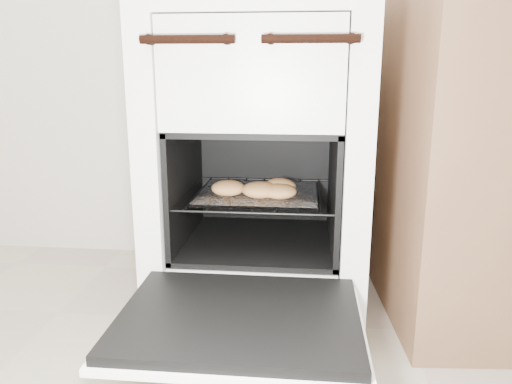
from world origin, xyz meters
The scene contains 5 objects.
stove centered at (-0.09, 1.18, 0.43)m, with size 0.57×0.63×0.87m.
oven_door centered at (-0.09, 0.71, 0.19)m, with size 0.51×0.40×0.04m.
oven_rack centered at (-0.09, 1.12, 0.35)m, with size 0.41×0.40×0.01m.
foil_sheet centered at (-0.09, 1.10, 0.36)m, with size 0.32×0.28×0.01m, color white.
baked_rolls centered at (-0.07, 1.06, 0.38)m, with size 0.25×0.17×0.04m.
Camera 1 is at (0.04, -0.22, 0.70)m, focal length 35.00 mm.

